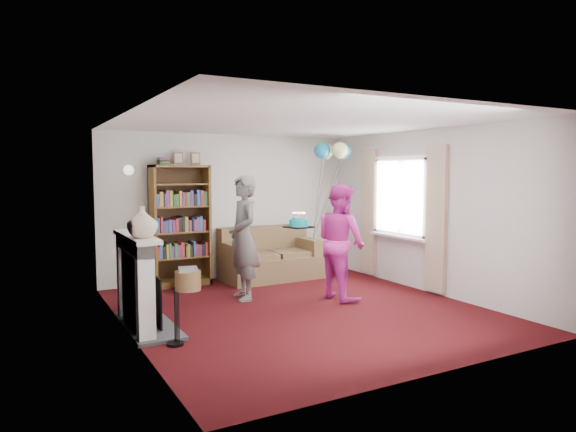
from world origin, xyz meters
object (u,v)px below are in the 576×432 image
person_magenta (341,241)px  bookcase (180,227)px  sofa (270,259)px  birthday_cake (299,223)px  person_striped (243,238)px

person_magenta → bookcase: bearing=39.5°
sofa → birthday_cake: (-0.29, -1.53, 0.78)m
person_striped → birthday_cake: person_striped is taller
birthday_cake → person_striped: bearing=151.4°
sofa → person_magenta: (0.27, -1.78, 0.51)m
person_striped → bookcase: bearing=-153.8°
bookcase → birthday_cake: 2.16m
sofa → person_magenta: person_magenta is taller
bookcase → sofa: bookcase is taller
bookcase → person_magenta: bookcase is taller
birthday_cake → person_magenta: bearing=-24.2°
sofa → person_striped: person_striped is taller
bookcase → person_magenta: 2.70m
sofa → person_striped: size_ratio=0.93×
person_magenta → sofa: bearing=6.5°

